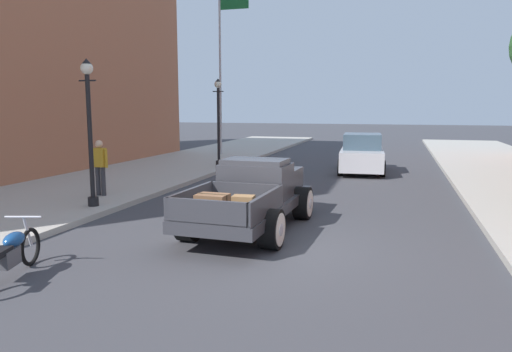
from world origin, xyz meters
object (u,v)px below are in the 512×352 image
Objects in this scene: hotrod_truck_gunmetal at (254,195)px; street_lamp_near at (89,122)px; pedestrian_sidewalk_left at (100,164)px; flagpole at (224,52)px; motorcycle_parked at (8,254)px; street_lamp_far at (218,116)px; car_background_silver at (362,154)px.

street_lamp_near is at bearing 176.24° from hotrod_truck_gunmetal.
pedestrian_sidewalk_left is 14.05m from flagpole.
street_lamp_far is (-1.74, 13.90, 1.94)m from motorcycle_parked.
pedestrian_sidewalk_left is 7.88m from street_lamp_far.
street_lamp_near is 0.42× the size of flagpole.
street_lamp_far is (-6.20, -0.84, 1.62)m from car_background_silver.
pedestrian_sidewalk_left is (-6.99, -8.58, 0.32)m from car_background_silver.
hotrod_truck_gunmetal is at bearing 58.33° from motorcycle_parked.
hotrod_truck_gunmetal is 5.56m from pedestrian_sidewalk_left.
car_background_silver is at bearing 73.17° from motorcycle_parked.
street_lamp_near is at bearing 110.78° from motorcycle_parked.
motorcycle_parked is 5.48m from street_lamp_near.
car_background_silver reaches higher than motorcycle_parked.
motorcycle_parked is 6.70m from pedestrian_sidewalk_left.
flagpole is at bearing 94.15° from pedestrian_sidewalk_left.
flagpole reaches higher than street_lamp_near.
pedestrian_sidewalk_left is (-2.52, 6.17, 0.64)m from motorcycle_parked.
car_background_silver is (1.69, 10.26, 0.01)m from hotrod_truck_gunmetal.
motorcycle_parked is at bearing -79.81° from flagpole.
hotrod_truck_gunmetal is 10.57m from street_lamp_far.
street_lamp_far is at bearing 97.13° from motorcycle_parked.
street_lamp_near is 1.00× the size of street_lamp_far.
pedestrian_sidewalk_left is at bearing -95.81° from street_lamp_far.
street_lamp_near reaches higher than pedestrian_sidewalk_left.
flagpole is at bearing 112.77° from hotrod_truck_gunmetal.
motorcycle_parked is (-2.77, -4.49, -0.31)m from hotrod_truck_gunmetal.
flagpole is (-3.48, 19.37, 5.33)m from motorcycle_parked.
flagpole is (-1.67, 14.59, 3.39)m from street_lamp_near.
hotrod_truck_gunmetal is at bearing -17.63° from pedestrian_sidewalk_left.
flagpole is (-6.25, 14.89, 5.02)m from hotrod_truck_gunmetal.
hotrod_truck_gunmetal is 0.54× the size of flagpole.
street_lamp_far is at bearing 115.57° from hotrod_truck_gunmetal.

